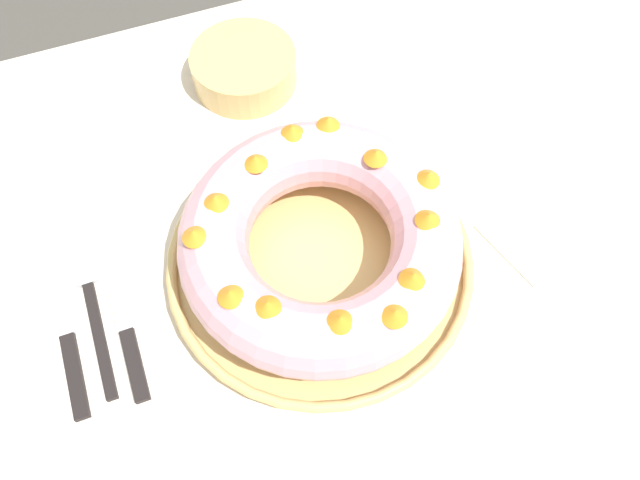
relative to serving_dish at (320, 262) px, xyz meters
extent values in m
plane|color=#4C4742|center=(-0.03, 0.01, -0.78)|extent=(8.00, 8.00, 0.00)
cube|color=beige|center=(-0.03, 0.01, -0.03)|extent=(1.52, 0.93, 0.03)
cylinder|color=brown|center=(0.66, 0.40, -0.41)|extent=(0.06, 0.06, 0.74)
cylinder|color=tan|center=(0.00, 0.00, -0.01)|extent=(0.34, 0.34, 0.01)
torus|color=tan|center=(0.00, 0.00, 0.01)|extent=(0.36, 0.36, 0.01)
torus|color=#E09EAD|center=(0.00, 0.00, 0.05)|extent=(0.31, 0.31, 0.08)
cone|color=orange|center=(0.06, -0.09, 0.10)|extent=(0.04, 0.04, 0.01)
cone|color=orange|center=(0.11, -0.04, 0.10)|extent=(0.03, 0.03, 0.01)
cone|color=orange|center=(0.13, 0.01, 0.10)|extent=(0.04, 0.04, 0.01)
cone|color=orange|center=(0.09, 0.06, 0.10)|extent=(0.03, 0.03, 0.01)
cone|color=orange|center=(0.05, 0.12, 0.10)|extent=(0.03, 0.03, 0.01)
cone|color=orange|center=(0.01, 0.12, 0.10)|extent=(0.03, 0.03, 0.01)
cone|color=orange|center=(-0.04, 0.10, 0.10)|extent=(0.04, 0.04, 0.01)
cone|color=orange|center=(-0.09, 0.06, 0.10)|extent=(0.03, 0.03, 0.01)
cone|color=orange|center=(-0.13, 0.03, 0.10)|extent=(0.03, 0.03, 0.01)
cone|color=orange|center=(-0.11, -0.05, 0.10)|extent=(0.03, 0.03, 0.01)
cone|color=orange|center=(-0.08, -0.07, 0.10)|extent=(0.03, 0.03, 0.01)
cone|color=orange|center=(-0.02, -0.11, 0.10)|extent=(0.03, 0.03, 0.01)
cone|color=orange|center=(0.03, -0.12, 0.10)|extent=(0.03, 0.03, 0.01)
cube|color=black|center=(-0.26, 0.00, -0.01)|extent=(0.01, 0.14, 0.01)
cube|color=silver|center=(-0.26, 0.10, -0.01)|extent=(0.02, 0.06, 0.01)
cube|color=black|center=(-0.30, -0.03, -0.01)|extent=(0.02, 0.10, 0.01)
cube|color=silver|center=(-0.30, 0.08, -0.01)|extent=(0.02, 0.12, 0.00)
cube|color=black|center=(-0.23, -0.04, -0.01)|extent=(0.02, 0.08, 0.01)
cube|color=silver|center=(-0.23, 0.05, -0.01)|extent=(0.02, 0.10, 0.00)
cylinder|color=tan|center=(0.01, 0.31, 0.01)|extent=(0.15, 0.15, 0.05)
cube|color=white|center=(0.28, -0.05, -0.01)|extent=(0.16, 0.14, 0.00)
camera|label=1|loc=(-0.12, -0.31, 0.65)|focal=35.00mm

